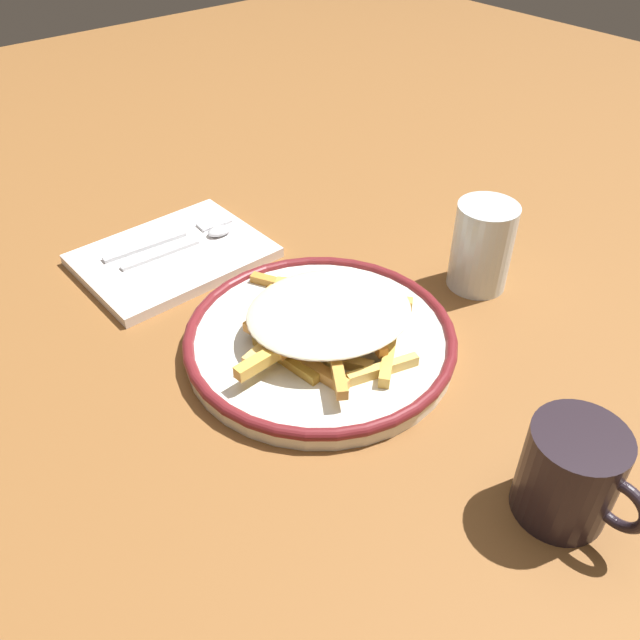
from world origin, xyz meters
name	(u,v)px	position (x,y,z in m)	size (l,w,h in m)	color
ground_plane	(320,347)	(0.00, 0.00, 0.00)	(2.60, 2.60, 0.00)	brown
plate	(320,338)	(0.00, 0.00, 0.01)	(0.29, 0.29, 0.02)	white
fries_heap	(326,317)	(0.00, 0.00, 0.04)	(0.23, 0.23, 0.04)	#C68635
napkin	(173,256)	(-0.25, -0.04, 0.01)	(0.17, 0.22, 0.01)	white
fork	(170,238)	(-0.27, -0.02, 0.02)	(0.03, 0.18, 0.00)	silver
spoon	(197,240)	(-0.25, 0.00, 0.02)	(0.02, 0.15, 0.01)	silver
water_glass	(482,246)	(0.03, 0.22, 0.05)	(0.07, 0.07, 0.11)	silver
coffee_mug	(571,474)	(0.28, 0.02, 0.04)	(0.10, 0.08, 0.09)	black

